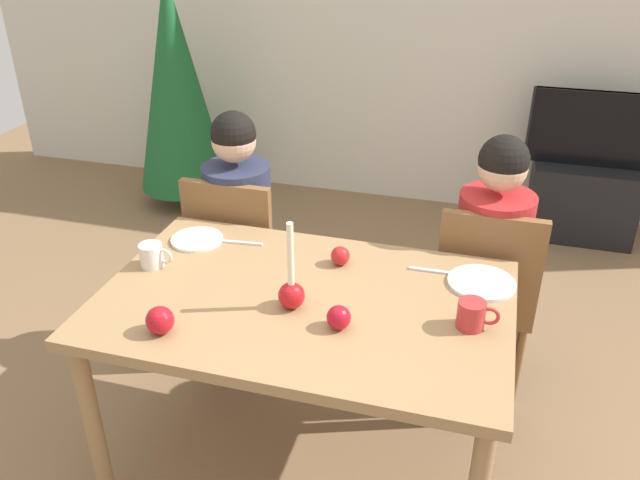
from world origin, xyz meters
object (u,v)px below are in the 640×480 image
(chair_left, at_px, (238,254))
(tv_stand, at_px, (581,200))
(apple_by_left_plate, at_px, (340,256))
(christmas_tree, at_px, (176,84))
(person_right_child, at_px, (487,274))
(candle_centerpiece, at_px, (291,290))
(apple_by_right_mug, at_px, (160,320))
(plate_right, at_px, (482,283))
(plate_left, at_px, (197,239))
(apple_near_candle, at_px, (339,317))
(mug_right, at_px, (472,315))
(mug_left, at_px, (152,255))
(person_left_child, at_px, (240,240))
(chair_right, at_px, (485,290))
(dining_table, at_px, (304,318))
(tv, at_px, (596,129))

(chair_left, relative_size, tv_stand, 1.41)
(apple_by_left_plate, bearing_deg, tv_stand, 62.34)
(tv_stand, relative_size, christmas_tree, 0.39)
(person_right_child, xyz_separation_m, candle_centerpiece, (-0.62, -0.70, 0.25))
(apple_by_right_mug, bearing_deg, plate_right, 30.67)
(plate_left, height_order, apple_near_candle, apple_near_candle)
(chair_left, distance_m, person_right_child, 1.11)
(mug_right, distance_m, apple_near_candle, 0.42)
(mug_left, bearing_deg, plate_left, 72.65)
(mug_right, relative_size, apple_near_candle, 1.70)
(plate_right, bearing_deg, mug_right, -93.68)
(person_left_child, xyz_separation_m, plate_left, (-0.02, -0.37, 0.19))
(chair_right, relative_size, tv_stand, 1.41)
(candle_centerpiece, bearing_deg, apple_by_left_plate, 74.78)
(chair_left, bearing_deg, dining_table, -50.31)
(dining_table, distance_m, plate_right, 0.64)
(person_left_child, relative_size, person_right_child, 1.00)
(mug_left, bearing_deg, chair_left, 80.35)
(apple_near_candle, bearing_deg, person_left_child, 130.48)
(chair_left, bearing_deg, apple_near_candle, -48.31)
(tv_stand, distance_m, apple_by_right_mug, 3.07)
(person_right_child, relative_size, plate_left, 5.74)
(mug_left, bearing_deg, chair_right, 24.88)
(plate_right, relative_size, apple_near_candle, 3.03)
(tv_stand, relative_size, mug_left, 4.99)
(tv_stand, relative_size, plate_right, 2.69)
(plate_left, distance_m, apple_by_right_mug, 0.61)
(apple_near_candle, xyz_separation_m, apple_by_left_plate, (-0.09, 0.39, -0.00))
(chair_left, distance_m, tv, 2.37)
(person_right_child, xyz_separation_m, apple_by_left_plate, (-0.54, -0.39, 0.22))
(chair_left, height_order, person_left_child, person_left_child)
(tv, distance_m, apple_by_left_plate, 2.31)
(chair_right, xyz_separation_m, apple_near_candle, (-0.44, -0.74, 0.28))
(apple_by_left_plate, distance_m, apple_by_right_mug, 0.71)
(tv_stand, bearing_deg, apple_by_right_mug, -120.06)
(tv_stand, xyz_separation_m, apple_by_right_mug, (-1.51, -2.61, 0.55))
(christmas_tree, distance_m, candle_centerpiece, 2.60)
(person_right_child, bearing_deg, apple_by_right_mug, -135.72)
(chair_right, xyz_separation_m, plate_left, (-1.13, -0.33, 0.24))
(mug_left, relative_size, apple_near_candle, 1.63)
(candle_centerpiece, xyz_separation_m, mug_right, (0.58, 0.05, -0.02))
(candle_centerpiece, bearing_deg, plate_right, 27.96)
(person_right_child, distance_m, tv_stand, 1.78)
(tv, distance_m, apple_by_right_mug, 3.02)
(plate_left, bearing_deg, mug_left, -107.35)
(chair_left, bearing_deg, plate_left, -94.27)
(chair_left, distance_m, plate_right, 1.16)
(chair_right, bearing_deg, apple_near_candle, -120.83)
(tv, xyz_separation_m, mug_right, (-0.58, -2.32, 0.09))
(tv, height_order, plate_right, tv)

